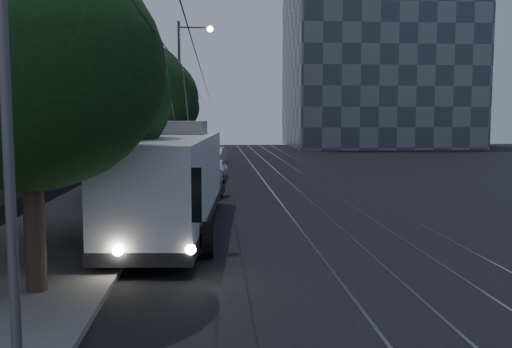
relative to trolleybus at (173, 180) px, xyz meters
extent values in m
plane|color=black|center=(4.10, -2.05, -1.71)|extent=(120.00, 120.00, 0.00)
cube|color=gray|center=(-3.40, 17.95, -1.64)|extent=(5.00, 90.00, 0.15)
cube|color=gray|center=(4.38, 17.95, -1.70)|extent=(0.08, 90.00, 0.02)
cube|color=gray|center=(5.82, 17.95, -1.70)|extent=(0.08, 90.00, 0.02)
cube|color=gray|center=(7.38, 17.95, -1.70)|extent=(0.08, 90.00, 0.02)
cube|color=gray|center=(8.82, 17.95, -1.70)|extent=(0.08, 90.00, 0.02)
cylinder|color=black|center=(0.25, 17.95, 3.89)|extent=(0.02, 90.00, 0.02)
cylinder|color=black|center=(0.95, 17.95, 3.89)|extent=(0.02, 90.00, 0.02)
cylinder|color=#5F5F61|center=(-1.20, -12.05, 1.29)|extent=(0.14, 0.14, 6.00)
cylinder|color=#5F5F61|center=(-1.20, 7.95, 1.29)|extent=(0.14, 0.14, 6.00)
cylinder|color=#5F5F61|center=(-1.20, 27.95, 1.29)|extent=(0.14, 0.14, 6.00)
cylinder|color=#5F5F61|center=(-1.20, 47.95, 1.29)|extent=(0.14, 0.14, 6.00)
cube|color=#3E444F|center=(22.10, 52.95, 10.29)|extent=(22.00, 18.00, 24.00)
cube|color=silver|center=(0.00, -0.17, 0.07)|extent=(3.33, 12.17, 2.86)
cube|color=black|center=(0.00, -0.17, -1.21)|extent=(3.37, 12.21, 0.35)
cube|color=black|center=(0.00, 0.33, 0.19)|extent=(3.23, 9.67, 1.05)
cube|color=black|center=(0.00, -6.15, 0.34)|extent=(2.26, 0.23, 1.30)
cube|color=black|center=(0.00, 5.82, 0.29)|extent=(2.06, 0.21, 1.00)
cube|color=#23D445|center=(0.00, -6.15, 1.25)|extent=(1.60, 0.16, 0.32)
cube|color=gray|center=(0.00, 2.84, 1.75)|extent=(2.29, 2.34, 0.50)
sphere|color=white|center=(-0.85, -6.20, -0.96)|extent=(0.26, 0.26, 0.26)
sphere|color=white|center=(0.85, -6.20, -0.96)|extent=(0.26, 0.26, 0.26)
cylinder|color=#5F5F61|center=(-0.30, 3.89, 2.74)|extent=(0.06, 4.54, 2.35)
cylinder|color=#5F5F61|center=(0.30, 3.89, 2.74)|extent=(0.06, 4.54, 2.35)
cylinder|color=black|center=(-1.23, -4.02, -1.21)|extent=(0.30, 1.00, 1.00)
cylinder|color=black|center=(1.23, -4.02, -1.21)|extent=(0.30, 1.00, 1.00)
cylinder|color=black|center=(-1.23, 2.48, -1.21)|extent=(0.30, 1.00, 1.00)
cylinder|color=black|center=(1.23, 2.48, -1.21)|extent=(0.30, 1.00, 1.00)
cylinder|color=black|center=(-1.23, 4.40, -1.21)|extent=(0.30, 1.00, 1.00)
cylinder|color=black|center=(1.23, 4.40, -1.21)|extent=(0.30, 1.00, 1.00)
imported|color=#AEB0B6|center=(-0.20, 5.95, -0.81)|extent=(4.66, 7.05, 1.80)
imported|color=white|center=(1.40, 15.66, -1.08)|extent=(1.87, 3.86, 1.27)
imported|color=silver|center=(0.16, 17.45, -1.11)|extent=(1.72, 4.17, 1.21)
imported|color=silver|center=(1.40, 26.66, -1.01)|extent=(2.13, 4.42, 1.40)
imported|color=silver|center=(1.20, 32.59, -1.02)|extent=(1.81, 4.11, 1.38)
cylinder|color=#30241B|center=(-2.42, -7.24, -0.33)|extent=(0.44, 0.44, 2.76)
ellipsoid|color=black|center=(-2.42, -7.24, 3.18)|extent=(5.70, 5.70, 5.13)
cylinder|color=#30241B|center=(-2.40, -1.67, -0.41)|extent=(0.44, 0.44, 2.60)
ellipsoid|color=black|center=(-2.40, -1.67, 2.80)|extent=(5.09, 5.09, 4.58)
cylinder|color=#30241B|center=(-2.40, 7.26, -0.24)|extent=(0.44, 0.44, 2.94)
ellipsoid|color=black|center=(-2.40, 7.26, 3.29)|extent=(5.50, 5.50, 4.95)
cylinder|color=#30241B|center=(-2.40, 15.13, -0.31)|extent=(0.44, 0.44, 2.80)
ellipsoid|color=black|center=(-2.40, 15.13, 3.26)|extent=(5.79, 5.79, 5.21)
cylinder|color=#30241B|center=(-2.90, 21.97, -0.41)|extent=(0.44, 0.44, 2.61)
ellipsoid|color=black|center=(-2.90, 21.97, 2.64)|extent=(4.64, 4.64, 4.18)
cylinder|color=#30241B|center=(-2.40, 32.33, -0.32)|extent=(0.44, 0.44, 2.78)
ellipsoid|color=black|center=(-2.40, 32.33, 2.94)|extent=(4.97, 4.97, 4.48)
cylinder|color=#5F5F61|center=(-1.70, -2.49, 2.64)|extent=(0.20, 0.20, 8.70)
cylinder|color=#5F5F61|center=(-1.10, 22.87, 3.66)|extent=(0.20, 0.20, 10.75)
cylinder|color=#5F5F61|center=(0.08, 22.87, 8.61)|extent=(2.37, 0.12, 0.12)
sphere|color=#F0C084|center=(1.16, 22.87, 8.50)|extent=(0.44, 0.44, 0.44)
camera|label=1|loc=(1.45, -19.56, 2.20)|focal=40.00mm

